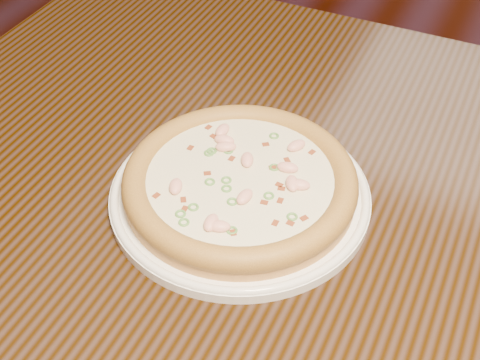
% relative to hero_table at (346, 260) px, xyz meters
% --- Properties ---
extents(ground, '(9.00, 9.00, 0.00)m').
position_rel_hero_table_xyz_m(ground, '(0.14, 0.92, -0.65)').
color(ground, black).
extents(hero_table, '(1.20, 0.80, 0.75)m').
position_rel_hero_table_xyz_m(hero_table, '(0.00, 0.00, 0.00)').
color(hero_table, black).
rests_on(hero_table, ground).
extents(plate, '(0.29, 0.29, 0.02)m').
position_rel_hero_table_xyz_m(plate, '(-0.12, -0.05, 0.11)').
color(plate, white).
rests_on(plate, hero_table).
extents(pizza, '(0.26, 0.26, 0.03)m').
position_rel_hero_table_xyz_m(pizza, '(-0.12, -0.05, 0.13)').
color(pizza, '#CB8E46').
rests_on(pizza, plate).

